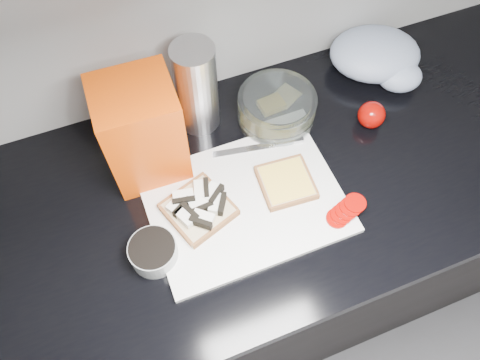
{
  "coord_description": "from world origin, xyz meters",
  "views": [
    {
      "loc": [
        -0.29,
        0.73,
        1.77
      ],
      "look_at": [
        -0.11,
        1.19,
        0.95
      ],
      "focal_mm": 35.0,
      "sensor_mm": 36.0,
      "label": 1
    }
  ],
  "objects_px": {
    "cutting_board": "(245,202)",
    "glass_bowl": "(276,109)",
    "bread_bag": "(142,132)",
    "steel_canister": "(196,88)"
  },
  "relations": [
    {
      "from": "cutting_board",
      "to": "glass_bowl",
      "type": "xyz_separation_m",
      "value": [
        0.15,
        0.18,
        0.03
      ]
    },
    {
      "from": "cutting_board",
      "to": "steel_canister",
      "type": "height_order",
      "value": "steel_canister"
    },
    {
      "from": "steel_canister",
      "to": "glass_bowl",
      "type": "bearing_deg",
      "value": -20.28
    },
    {
      "from": "glass_bowl",
      "to": "cutting_board",
      "type": "bearing_deg",
      "value": -129.38
    },
    {
      "from": "glass_bowl",
      "to": "bread_bag",
      "type": "distance_m",
      "value": 0.32
    },
    {
      "from": "bread_bag",
      "to": "cutting_board",
      "type": "bearing_deg",
      "value": -44.89
    },
    {
      "from": "glass_bowl",
      "to": "bread_bag",
      "type": "relative_size",
      "value": 0.74
    },
    {
      "from": "bread_bag",
      "to": "steel_canister",
      "type": "height_order",
      "value": "bread_bag"
    },
    {
      "from": "cutting_board",
      "to": "steel_canister",
      "type": "distance_m",
      "value": 0.27
    },
    {
      "from": "cutting_board",
      "to": "bread_bag",
      "type": "bearing_deg",
      "value": 133.02
    }
  ]
}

